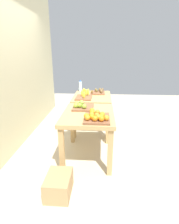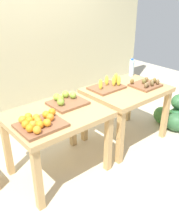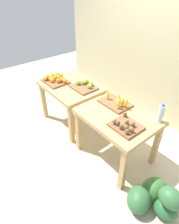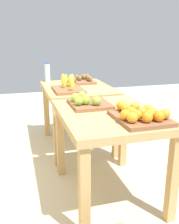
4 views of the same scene
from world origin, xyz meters
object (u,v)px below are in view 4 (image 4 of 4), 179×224
object	(u,v)px
watermelon_pile	(79,112)
apple_bin	(87,102)
display_table_left	(109,125)
kiwi_bin	(82,80)
water_bottle	(47,73)
orange_bin	(140,115)
banana_crate	(68,87)
display_table_right	(77,96)

from	to	relation	value
watermelon_pile	apple_bin	bearing A→B (deg)	168.69
display_table_left	watermelon_pile	world-z (taller)	display_table_left
kiwi_bin	water_bottle	bearing A→B (deg)	66.34
apple_bin	kiwi_bin	size ratio (longest dim) A/B	1.11
orange_bin	banana_crate	bearing A→B (deg)	13.56
orange_bin	banana_crate	xyz separation A→B (m)	(1.21, 0.29, -0.00)
orange_bin	watermelon_pile	world-z (taller)	orange_bin
display_table_left	watermelon_pile	size ratio (longest dim) A/B	1.56
apple_bin	watermelon_pile	size ratio (longest dim) A/B	0.60
orange_bin	water_bottle	size ratio (longest dim) A/B	1.74
watermelon_pile	kiwi_bin	bearing A→B (deg)	170.55
display_table_left	apple_bin	size ratio (longest dim) A/B	2.60
apple_bin	banana_crate	size ratio (longest dim) A/B	0.90
orange_bin	display_table_right	bearing A→B (deg)	5.50
kiwi_bin	watermelon_pile	size ratio (longest dim) A/B	0.54
banana_crate	water_bottle	bearing A→B (deg)	13.54
display_table_right	water_bottle	bearing A→B (deg)	35.70
apple_bin	watermelon_pile	distance (m)	1.91
apple_bin	watermelon_pile	xyz separation A→B (m)	(1.76, -0.35, -0.64)
orange_bin	apple_bin	world-z (taller)	apple_bin
orange_bin	kiwi_bin	distance (m)	1.64
orange_bin	banana_crate	distance (m)	1.24
orange_bin	apple_bin	xyz separation A→B (m)	(0.51, 0.26, -0.01)
watermelon_pile	banana_crate	bearing A→B (deg)	160.19
display_table_right	kiwi_bin	distance (m)	0.31
display_table_left	display_table_right	size ratio (longest dim) A/B	1.00
banana_crate	kiwi_bin	distance (m)	0.52
kiwi_bin	banana_crate	bearing A→B (deg)	147.37
display_table_right	water_bottle	world-z (taller)	water_bottle
water_bottle	watermelon_pile	distance (m)	1.00
display_table_left	banana_crate	size ratio (longest dim) A/B	2.35
apple_bin	water_bottle	xyz separation A→B (m)	(1.32, 0.18, 0.09)
banana_crate	water_bottle	size ratio (longest dim) A/B	1.71
banana_crate	apple_bin	bearing A→B (deg)	-177.50
display_table_left	kiwi_bin	bearing A→B (deg)	-5.18
banana_crate	orange_bin	bearing A→B (deg)	-166.44
display_table_right	apple_bin	bearing A→B (deg)	172.07
display_table_right	watermelon_pile	world-z (taller)	display_table_right
display_table_right	banana_crate	distance (m)	0.30
banana_crate	display_table_right	bearing A→B (deg)	-38.20
apple_bin	water_bottle	distance (m)	1.34
display_table_right	kiwi_bin	xyz separation A→B (m)	(0.24, -0.12, 0.15)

